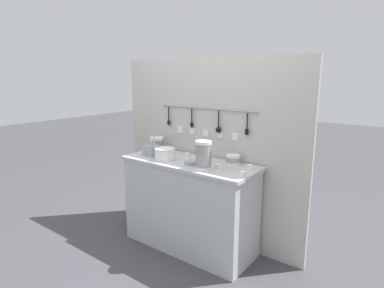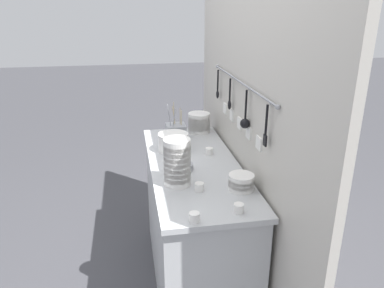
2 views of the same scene
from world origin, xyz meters
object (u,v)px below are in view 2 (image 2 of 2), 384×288
(bowl_stack_back_corner, at_px, (199,123))
(bowl_stack_tall_left, at_px, (241,182))
(cup_by_caddy, at_px, (199,187))
(cup_edge_far, at_px, (194,217))
(steel_mixing_bowl, at_px, (183,166))
(bowl_stack_nested_right, at_px, (177,162))
(cutlery_caddy, at_px, (176,131))
(plate_stack, at_px, (173,142))
(cup_back_right, at_px, (239,208))
(cup_beside_plates, at_px, (209,151))

(bowl_stack_back_corner, relative_size, bowl_stack_tall_left, 1.22)
(cup_by_caddy, height_order, cup_edge_far, same)
(steel_mixing_bowl, xyz_separation_m, cup_by_caddy, (0.29, 0.04, 0.00))
(bowl_stack_nested_right, height_order, cup_by_caddy, bowl_stack_nested_right)
(bowl_stack_back_corner, distance_m, cup_edge_far, 1.25)
(steel_mixing_bowl, distance_m, cutlery_caddy, 0.54)
(steel_mixing_bowl, bearing_deg, cutlery_caddy, 176.77)
(plate_stack, xyz_separation_m, cup_by_caddy, (0.60, 0.06, -0.04))
(cup_back_right, xyz_separation_m, cup_by_caddy, (-0.24, -0.14, 0.00))
(bowl_stack_tall_left, height_order, steel_mixing_bowl, bowl_stack_tall_left)
(bowl_stack_tall_left, bearing_deg, plate_stack, -155.55)
(bowl_stack_tall_left, bearing_deg, bowl_stack_nested_right, -110.34)
(cup_beside_plates, bearing_deg, cup_back_right, -1.34)
(bowl_stack_nested_right, relative_size, cup_beside_plates, 5.33)
(cup_edge_far, bearing_deg, bowl_stack_nested_right, -176.45)
(cutlery_caddy, xyz_separation_m, cup_edge_far, (1.11, -0.07, -0.03))
(bowl_stack_back_corner, bearing_deg, bowl_stack_tall_left, 2.36)
(steel_mixing_bowl, relative_size, cup_edge_far, 2.48)
(plate_stack, distance_m, cup_by_caddy, 0.60)
(steel_mixing_bowl, relative_size, cup_by_caddy, 2.48)
(cup_by_caddy, relative_size, cup_edge_far, 1.00)
(steel_mixing_bowl, bearing_deg, bowl_stack_back_corner, 161.13)
(bowl_stack_tall_left, relative_size, cup_edge_far, 2.75)
(steel_mixing_bowl, relative_size, cup_back_right, 2.48)
(bowl_stack_nested_right, xyz_separation_m, cutlery_caddy, (-0.73, 0.09, -0.08))
(bowl_stack_back_corner, xyz_separation_m, steel_mixing_bowl, (0.66, -0.22, -0.06))
(cup_beside_plates, distance_m, cup_edge_far, 0.81)
(bowl_stack_tall_left, relative_size, steel_mixing_bowl, 1.11)
(cutlery_caddy, height_order, cup_beside_plates, cutlery_caddy)
(cup_beside_plates, relative_size, cup_by_caddy, 1.00)
(plate_stack, bearing_deg, bowl_stack_tall_left, 24.45)
(cup_beside_plates, distance_m, cup_by_caddy, 0.51)
(cutlery_caddy, distance_m, cup_by_caddy, 0.83)
(bowl_stack_tall_left, bearing_deg, cup_beside_plates, -173.10)
(bowl_stack_nested_right, distance_m, steel_mixing_bowl, 0.23)
(bowl_stack_tall_left, relative_size, cup_back_right, 2.75)
(bowl_stack_nested_right, relative_size, cup_edge_far, 5.33)
(plate_stack, relative_size, cutlery_caddy, 0.75)
(bowl_stack_back_corner, distance_m, bowl_stack_nested_right, 0.89)
(plate_stack, bearing_deg, cup_beside_plates, 63.20)
(cup_edge_far, bearing_deg, bowl_stack_back_corner, 168.03)
(cutlery_caddy, bearing_deg, bowl_stack_nested_right, -7.05)
(steel_mixing_bowl, height_order, cup_beside_plates, cup_beside_plates)
(cup_back_right, height_order, cup_by_caddy, same)
(bowl_stack_tall_left, xyz_separation_m, cup_by_caddy, (-0.02, -0.22, -0.02))
(bowl_stack_tall_left, bearing_deg, cutlery_caddy, -164.62)
(bowl_stack_back_corner, height_order, bowl_stack_tall_left, bowl_stack_back_corner)
(cup_back_right, bearing_deg, cup_edge_far, -79.31)
(bowl_stack_back_corner, bearing_deg, cutlery_caddy, -59.12)
(cup_edge_far, bearing_deg, cup_by_caddy, 164.51)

